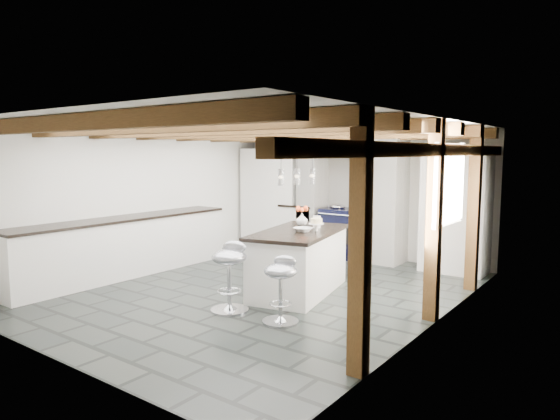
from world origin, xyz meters
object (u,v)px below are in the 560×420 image
Objects in this scene: kitchen_island at (299,261)px; bar_stool_far at (230,268)px; bar_stool_near at (281,282)px; range_cooker at (349,233)px.

kitchen_island reaches higher than bar_stool_far.
kitchen_island is 1.21m from bar_stool_far.
range_cooker is at bearing 85.27° from bar_stool_near.
bar_stool_far is (0.35, -3.64, 0.07)m from range_cooker.
bar_stool_near is 0.75m from bar_stool_far.
kitchen_island reaches higher than range_cooker.
bar_stool_far is at bearing 161.08° from bar_stool_near.
range_cooker is 2.51m from kitchen_island.
range_cooker reaches higher than bar_stool_far.
kitchen_island is 2.48× the size of bar_stool_near.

